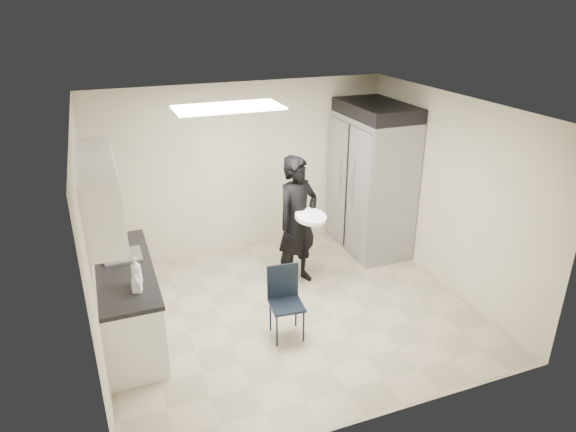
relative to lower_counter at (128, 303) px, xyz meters
name	(u,v)px	position (x,y,z in m)	size (l,w,h in m)	color
floor	(291,310)	(1.95, -0.20, -0.43)	(4.50, 4.50, 0.00)	tan
ceiling	(291,108)	(1.95, -0.20, 2.17)	(4.50, 4.50, 0.00)	white
back_wall	(243,169)	(1.95, 1.80, 0.87)	(4.50, 4.50, 0.00)	beige
left_wall	(90,248)	(-0.30, -0.20, 0.87)	(4.00, 4.00, 0.00)	beige
right_wall	(448,193)	(4.20, -0.20, 0.87)	(4.00, 4.00, 0.00)	beige
ceiling_panel	(228,107)	(1.35, 0.20, 2.14)	(1.20, 0.60, 0.02)	white
lower_counter	(128,303)	(0.00, 0.00, 0.00)	(0.60, 1.90, 0.86)	silver
countertop	(123,269)	(0.00, 0.00, 0.46)	(0.64, 1.95, 0.05)	black
sink	(124,260)	(0.02, 0.25, 0.44)	(0.42, 0.40, 0.14)	gray
faucet	(104,252)	(-0.18, 0.25, 0.59)	(0.02, 0.02, 0.24)	silver
upper_cabinets	(100,192)	(-0.13, 0.00, 1.40)	(0.35, 1.80, 0.75)	silver
towel_dispenser	(93,178)	(-0.19, 1.15, 1.19)	(0.22, 0.30, 0.35)	black
notice_sticker_left	(92,251)	(-0.29, -0.10, 0.79)	(0.00, 0.12, 0.07)	yellow
notice_sticker_right	(92,246)	(-0.29, 0.10, 0.75)	(0.00, 0.12, 0.07)	yellow
commercial_fridge	(372,185)	(3.78, 1.07, 0.62)	(0.80, 1.35, 2.10)	gray
fridge_compressor	(377,110)	(3.78, 1.07, 1.77)	(0.80, 1.35, 0.20)	black
folding_chair	(287,305)	(1.71, -0.68, -0.01)	(0.37, 0.37, 0.84)	black
man_tuxedo	(298,222)	(2.30, 0.45, 0.49)	(0.67, 0.45, 1.84)	black
bucket_lid	(311,217)	(2.39, 0.22, 0.64)	(0.41, 0.41, 0.05)	silver
soap_bottle_a	(136,271)	(0.12, -0.43, 0.63)	(0.12, 0.12, 0.31)	white
soap_bottle_b	(137,283)	(0.10, -0.59, 0.58)	(0.09, 0.09, 0.20)	#A1A1AC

